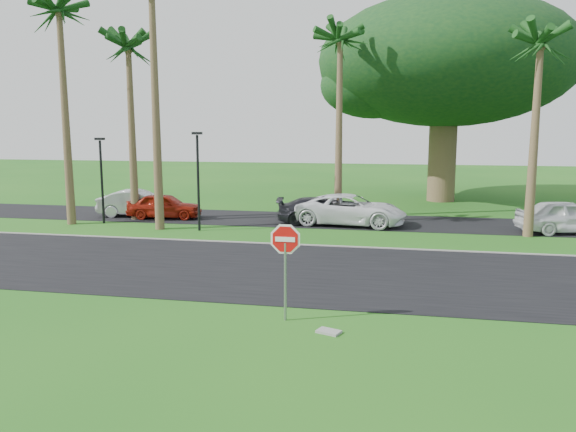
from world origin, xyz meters
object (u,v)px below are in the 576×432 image
(stop_sign_near, at_px, (285,252))
(car_dark, at_px, (321,211))
(car_red, at_px, (165,206))
(car_minivan, at_px, (351,210))
(car_pickup, at_px, (567,217))
(car_silver, at_px, (139,203))

(stop_sign_near, height_order, car_dark, stop_sign_near)
(car_red, bearing_deg, car_minivan, -96.97)
(car_pickup, bearing_deg, car_red, 76.47)
(stop_sign_near, bearing_deg, car_silver, 126.94)
(car_silver, xyz_separation_m, car_pickup, (21.63, -0.79, 0.04))
(car_silver, distance_m, car_dark, 10.18)
(car_silver, height_order, car_dark, car_silver)
(car_red, xyz_separation_m, car_pickup, (19.96, -0.40, 0.09))
(car_minivan, bearing_deg, stop_sign_near, -176.65)
(stop_sign_near, height_order, car_red, stop_sign_near)
(car_red, bearing_deg, car_pickup, -97.23)
(car_dark, bearing_deg, stop_sign_near, 175.67)
(stop_sign_near, relative_size, car_red, 0.67)
(stop_sign_near, height_order, car_minivan, stop_sign_near)
(car_silver, bearing_deg, car_dark, -102.58)
(car_minivan, bearing_deg, car_red, 94.12)
(car_silver, xyz_separation_m, car_red, (1.67, -0.39, -0.05))
(car_minivan, bearing_deg, car_pickup, -86.41)
(stop_sign_near, xyz_separation_m, car_silver, (-11.23, 14.94, -1.06))
(car_silver, bearing_deg, car_red, -113.25)
(car_red, relative_size, car_minivan, 0.72)
(car_silver, distance_m, car_minivan, 11.66)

